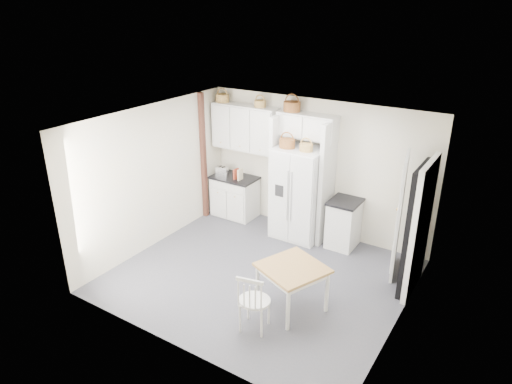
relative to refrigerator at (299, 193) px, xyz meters
The scene contains 27 objects.
floor 1.84m from the refrigerator, 84.68° to the right, with size 4.50×4.50×0.00m, color #4A4A51.
ceiling 2.36m from the refrigerator, 84.68° to the right, with size 4.50×4.50×0.00m, color white.
wall_back 0.59m from the refrigerator, 68.90° to the left, with size 4.50×4.50×0.00m, color beige.
wall_left 2.68m from the refrigerator, 142.50° to the right, with size 4.00×4.00×0.00m, color beige.
wall_right 2.92m from the refrigerator, 33.88° to the right, with size 4.00×4.00×0.00m, color beige.
refrigerator is the anchor object (origin of this frame).
base_cab_left 1.61m from the refrigerator, behind, with size 0.89×0.57×0.83m, color silver.
base_cab_right 1.00m from the refrigerator, ahead, with size 0.49×0.59×0.87m, color silver.
dining_table 2.35m from the refrigerator, 64.65° to the right, with size 0.84×0.84×0.70m, color olive.
windsor_chair 2.89m from the refrigerator, 74.39° to the right, with size 0.44×0.40×0.90m, color silver.
counter_left 1.54m from the refrigerator, behind, with size 0.93×0.60×0.04m, color black.
counter_right 0.89m from the refrigerator, ahead, with size 0.53×0.63×0.04m, color black.
toaster 1.84m from the refrigerator, behind, with size 0.25×0.14×0.17m, color silver.
cookbook_red 1.45m from the refrigerator, behind, with size 0.03×0.14×0.22m, color #A93B24.
cookbook_cream 1.35m from the refrigerator, behind, with size 0.03×0.15×0.23m, color beige.
basket_upper_a 2.45m from the refrigerator, behind, with size 0.27×0.27×0.15m, color brown.
basket_upper_c 1.85m from the refrigerator, 167.75° to the left, with size 0.23×0.23×0.13m, color brown.
basket_bridge_a 1.61m from the refrigerator, 146.04° to the left, with size 0.32×0.32×0.18m, color brown.
basket_fridge_a 0.99m from the refrigerator, 156.49° to the right, with size 0.30×0.30×0.16m, color brown.
basket_fridge_b 0.96m from the refrigerator, 33.21° to the right, with size 0.24×0.24×0.13m, color brown.
upper_cabinet 1.71m from the refrigerator, behind, with size 1.40×0.34×0.90m, color silver.
bridge_cabinet 1.26m from the refrigerator, 90.00° to the left, with size 1.12×0.34×0.45m, color silver.
fridge_panel_left 0.58m from the refrigerator, behind, with size 0.08×0.60×2.30m, color silver.
fridge_panel_right 0.58m from the refrigerator, ahead, with size 0.08×0.60×2.30m, color silver.
trim_post 2.11m from the refrigerator, behind, with size 0.09×0.09×2.60m, color #38180D.
doorway_void 2.39m from the refrigerator, 14.82° to the right, with size 0.18×0.85×2.05m, color black.
door_slab 1.97m from the refrigerator, ahead, with size 0.80×0.04×2.05m, color white.
Camera 1 is at (3.39, -5.46, 4.22)m, focal length 32.00 mm.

